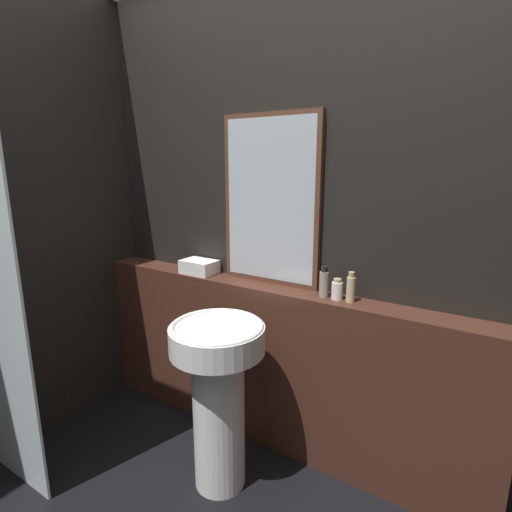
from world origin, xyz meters
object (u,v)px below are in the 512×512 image
object	(u,v)px
mirror	(270,201)
shampoo_bottle	(324,283)
pedestal_sink	(218,387)
towel_stack	(199,267)
conditioner_bottle	(337,290)
lotion_bottle	(351,288)

from	to	relation	value
mirror	shampoo_bottle	size ratio (longest dim) A/B	5.78
pedestal_sink	mirror	xyz separation A→B (m)	(-0.01, 0.48, 0.83)
pedestal_sink	shampoo_bottle	distance (m)	0.70
mirror	towel_stack	xyz separation A→B (m)	(-0.44, -0.07, -0.40)
shampoo_bottle	conditioner_bottle	xyz separation A→B (m)	(0.07, -0.00, -0.02)
mirror	shampoo_bottle	xyz separation A→B (m)	(0.35, -0.07, -0.37)
mirror	conditioner_bottle	world-z (taller)	mirror
conditioner_bottle	pedestal_sink	bearing A→B (deg)	-134.24
pedestal_sink	towel_stack	world-z (taller)	towel_stack
towel_stack	mirror	bearing A→B (deg)	8.67
conditioner_bottle	lotion_bottle	distance (m)	0.07
towel_stack	conditioner_bottle	distance (m)	0.86
shampoo_bottle	mirror	bearing A→B (deg)	168.90
pedestal_sink	lotion_bottle	xyz separation A→B (m)	(0.47, 0.41, 0.46)
conditioner_bottle	towel_stack	bearing A→B (deg)	180.00
lotion_bottle	conditioner_bottle	bearing A→B (deg)	180.00
mirror	shampoo_bottle	bearing A→B (deg)	-11.10
towel_stack	lotion_bottle	size ratio (longest dim) A/B	1.42
pedestal_sink	towel_stack	xyz separation A→B (m)	(-0.46, 0.41, 0.43)
shampoo_bottle	lotion_bottle	distance (m)	0.14
pedestal_sink	conditioner_bottle	distance (m)	0.72
conditioner_bottle	shampoo_bottle	bearing A→B (deg)	180.00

